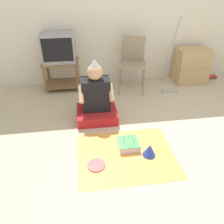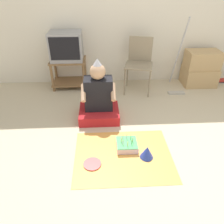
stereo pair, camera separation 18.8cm
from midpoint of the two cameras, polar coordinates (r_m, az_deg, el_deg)
The scene contains 13 objects.
ground_plane at distance 2.67m, azimuth 14.82°, elevation -10.96°, with size 16.00×16.00×0.00m, color beige.
wall_back at distance 4.05m, azimuth 5.76°, elevation 25.45°, with size 6.40×0.06×2.55m.
tv_stand at distance 4.00m, azimuth -14.35°, elevation 9.96°, with size 0.61×0.42×0.51m.
tv at distance 3.85m, azimuth -15.27°, elevation 15.96°, with size 0.53×0.41×0.46m.
folding_chair at distance 3.80m, azimuth 3.95°, elevation 13.45°, with size 0.53×0.51×0.90m.
cardboard_box_stack at distance 4.37m, azimuth 18.76°, elevation 11.24°, with size 0.58×0.42×0.63m.
dust_mop at distance 3.95m, azimuth 13.55°, elevation 10.85°, with size 0.28×0.48×1.25m.
book_pile at distance 4.69m, azimuth 23.37°, elevation 8.24°, with size 0.19×0.12×0.08m.
person_seated at distance 3.05m, azimuth -5.93°, elevation 3.09°, with size 0.56×0.47×0.87m.
party_cloth at distance 2.59m, azimuth 1.52°, elevation -11.15°, with size 1.12×0.88×0.01m.
birthday_cake at distance 2.66m, azimuth 2.29°, elevation -8.39°, with size 0.25×0.25×0.15m.
party_hat_blue at distance 2.55m, azimuth 7.68°, elevation -9.86°, with size 0.15×0.15×0.15m.
paper_plate at distance 2.48m, azimuth -6.36°, elevation -13.66°, with size 0.20×0.20×0.01m.
Camera 1 is at (-1.01, -1.72, 1.81)m, focal length 35.00 mm.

